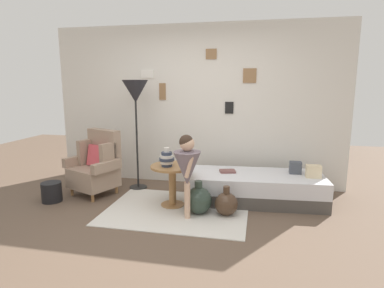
# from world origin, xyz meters

# --- Properties ---
(ground_plane) EXTENTS (12.00, 12.00, 0.00)m
(ground_plane) POSITION_xyz_m (0.00, 0.00, 0.00)
(ground_plane) COLOR brown
(gallery_wall) EXTENTS (4.80, 0.12, 2.60)m
(gallery_wall) POSITION_xyz_m (0.00, 1.95, 1.30)
(gallery_wall) COLOR silver
(gallery_wall) RESTS_ON ground
(rug) EXTENTS (1.86, 1.40, 0.01)m
(rug) POSITION_xyz_m (0.01, 0.66, 0.01)
(rug) COLOR silver
(rug) RESTS_ON ground
(armchair) EXTENTS (0.89, 0.79, 0.97)m
(armchair) POSITION_xyz_m (-1.36, 1.07, 0.44)
(armchair) COLOR #9E7042
(armchair) RESTS_ON ground
(daybed) EXTENTS (1.95, 0.93, 0.40)m
(daybed) POSITION_xyz_m (1.01, 1.22, 0.20)
(daybed) COLOR #4C4742
(daybed) RESTS_ON ground
(pillow_head) EXTENTS (0.20, 0.13, 0.17)m
(pillow_head) POSITION_xyz_m (1.79, 1.21, 0.49)
(pillow_head) COLOR beige
(pillow_head) RESTS_ON daybed
(pillow_mid) EXTENTS (0.16, 0.12, 0.17)m
(pillow_mid) POSITION_xyz_m (1.57, 1.37, 0.49)
(pillow_mid) COLOR #474C56
(pillow_mid) RESTS_ON daybed
(side_table) EXTENTS (0.59, 0.59, 0.57)m
(side_table) POSITION_xyz_m (-0.09, 0.81, 0.41)
(side_table) COLOR #9E7042
(side_table) RESTS_ON ground
(vase_striped) EXTENTS (0.20, 0.20, 0.26)m
(vase_striped) POSITION_xyz_m (-0.15, 0.75, 0.68)
(vase_striped) COLOR #2D384C
(vase_striped) RESTS_ON side_table
(floor_lamp) EXTENTS (0.40, 0.40, 1.72)m
(floor_lamp) POSITION_xyz_m (-0.84, 1.43, 1.48)
(floor_lamp) COLOR black
(floor_lamp) RESTS_ON ground
(person_child) EXTENTS (0.34, 0.34, 1.06)m
(person_child) POSITION_xyz_m (0.19, 0.46, 0.67)
(person_child) COLOR #D8AD8E
(person_child) RESTS_ON ground
(book_on_daybed) EXTENTS (0.25, 0.21, 0.03)m
(book_on_daybed) POSITION_xyz_m (0.62, 1.23, 0.42)
(book_on_daybed) COLOR brown
(book_on_daybed) RESTS_ON daybed
(demijohn_near) EXTENTS (0.35, 0.35, 0.44)m
(demijohn_near) POSITION_xyz_m (0.31, 0.61, 0.18)
(demijohn_near) COLOR #2D3D33
(demijohn_near) RESTS_ON ground
(demijohn_far) EXTENTS (0.30, 0.30, 0.38)m
(demijohn_far) POSITION_xyz_m (0.66, 0.63, 0.15)
(demijohn_far) COLOR #473323
(demijohn_far) RESTS_ON ground
(magazine_basket) EXTENTS (0.28, 0.28, 0.28)m
(magazine_basket) POSITION_xyz_m (-1.83, 0.60, 0.14)
(magazine_basket) COLOR black
(magazine_basket) RESTS_ON ground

